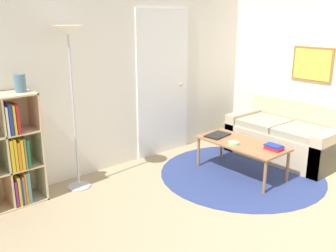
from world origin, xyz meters
TOP-DOWN VIEW (x-y plane):
  - wall_back at (0.03, 2.69)m, footprint 7.76×0.11m
  - wall_right at (2.40, 1.33)m, footprint 0.08×5.66m
  - rug at (1.03, 1.38)m, footprint 2.09×2.09m
  - floor_lamp at (-0.75, 2.39)m, footprint 0.33×0.33m
  - couch at (2.01, 1.36)m, footprint 0.82×1.52m
  - coffee_table at (1.01, 1.38)m, footprint 0.54×1.15m
  - laptop at (0.98, 1.76)m, footprint 0.36×0.26m
  - bowl at (0.87, 1.40)m, footprint 0.14×0.14m
  - book_stack_on_table at (1.09, 0.96)m, footprint 0.14×0.21m
  - vase_on_shelf at (-1.28, 2.47)m, footprint 0.11×0.11m

SIDE VIEW (x-z plane):
  - rug at x=1.03m, z-range 0.00..0.01m
  - couch at x=2.01m, z-range -0.11..0.67m
  - coffee_table at x=1.01m, z-range 0.18..0.61m
  - laptop at x=0.98m, z-range 0.43..0.45m
  - bowl at x=0.87m, z-range 0.43..0.47m
  - book_stack_on_table at x=1.09m, z-range 0.43..0.49m
  - wall_back at x=0.03m, z-range -0.01..2.59m
  - wall_right at x=2.40m, z-range 0.00..2.60m
  - vase_on_shelf at x=-1.28m, z-range 1.21..1.39m
  - floor_lamp at x=-0.75m, z-range 0.66..2.53m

